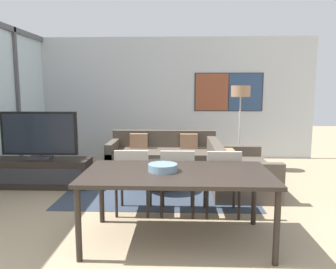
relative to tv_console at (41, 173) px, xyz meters
name	(u,v)px	position (x,y,z in m)	size (l,w,h in m)	color
wall_back	(169,98)	(2.06, 2.43, 1.17)	(6.81, 0.09, 2.80)	silver
area_rug	(160,189)	(1.99, -0.08, -0.23)	(2.96, 2.04, 0.01)	#333D4C
tv_console	(41,173)	(0.00, 0.00, 0.00)	(1.63, 0.48, 0.47)	black
television	(39,135)	(0.00, 0.00, 0.63)	(1.27, 0.20, 0.79)	#2D2D33
sofa_main	(163,157)	(1.99, 1.19, 0.03)	(2.14, 0.96, 0.77)	#51473D
sofa_side	(235,174)	(3.22, -0.06, 0.03)	(0.96, 1.51, 0.77)	#51473D
coffee_table	(160,170)	(1.99, -0.08, 0.08)	(0.85, 0.85, 0.42)	black
dining_table	(177,178)	(2.29, -1.89, 0.47)	(1.97, 1.05, 0.77)	black
dining_chair_left	(133,177)	(1.71, -1.15, 0.26)	(0.46, 0.46, 0.87)	#B2A899
dining_chair_centre	(177,178)	(2.29, -1.16, 0.26)	(0.46, 0.46, 0.87)	#B2A899
dining_chair_right	(222,179)	(2.87, -1.17, 0.26)	(0.46, 0.46, 0.87)	#B2A899
fruit_bowl	(163,167)	(2.14, -1.88, 0.58)	(0.31, 0.31, 0.08)	slate
floor_lamp	(240,97)	(3.51, 1.26, 1.22)	(0.37, 0.37, 1.69)	#2D2D33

